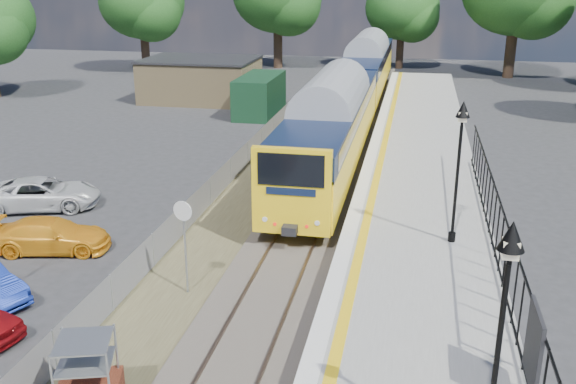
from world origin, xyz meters
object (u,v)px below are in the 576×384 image
(victorian_lamp_north, at_px, (460,140))
(car_white, at_px, (42,194))
(victorian_lamp_south, at_px, (505,289))
(speed_sign, at_px, (184,231))
(car_yellow, at_px, (51,235))
(train, at_px, (354,87))
(brick_plinth, at_px, (88,384))

(victorian_lamp_north, distance_m, car_white, 16.72)
(victorian_lamp_north, relative_size, car_white, 1.01)
(victorian_lamp_south, height_order, speed_sign, victorian_lamp_south)
(victorian_lamp_south, relative_size, car_white, 1.01)
(victorian_lamp_north, distance_m, car_yellow, 14.06)
(train, height_order, car_yellow, train)
(car_white, bearing_deg, train, -48.28)
(victorian_lamp_north, height_order, speed_sign, victorian_lamp_north)
(victorian_lamp_north, distance_m, train, 21.12)
(car_white, bearing_deg, victorian_lamp_north, -115.51)
(victorian_lamp_south, distance_m, speed_sign, 10.52)
(victorian_lamp_south, height_order, brick_plinth, victorian_lamp_south)
(victorian_lamp_south, height_order, victorian_lamp_north, same)
(train, bearing_deg, car_white, -121.05)
(train, bearing_deg, victorian_lamp_north, -75.40)
(victorian_lamp_north, relative_size, brick_plinth, 2.22)
(victorian_lamp_north, xyz_separation_m, car_white, (-16.14, 2.35, -3.67))
(victorian_lamp_south, relative_size, speed_sign, 1.54)
(speed_sign, bearing_deg, car_yellow, 171.02)
(train, bearing_deg, car_yellow, -110.57)
(victorian_lamp_south, bearing_deg, brick_plinth, 176.46)
(victorian_lamp_north, height_order, car_white, victorian_lamp_north)
(victorian_lamp_south, bearing_deg, car_white, 142.91)
(train, height_order, speed_sign, train)
(brick_plinth, relative_size, car_yellow, 0.52)
(speed_sign, bearing_deg, brick_plinth, -78.77)
(brick_plinth, bearing_deg, train, 85.21)
(victorian_lamp_north, height_order, brick_plinth, victorian_lamp_north)
(car_yellow, bearing_deg, victorian_lamp_north, -95.91)
(victorian_lamp_south, relative_size, victorian_lamp_north, 1.00)
(car_yellow, bearing_deg, speed_sign, -122.28)
(victorian_lamp_south, bearing_deg, speed_sign, 141.10)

